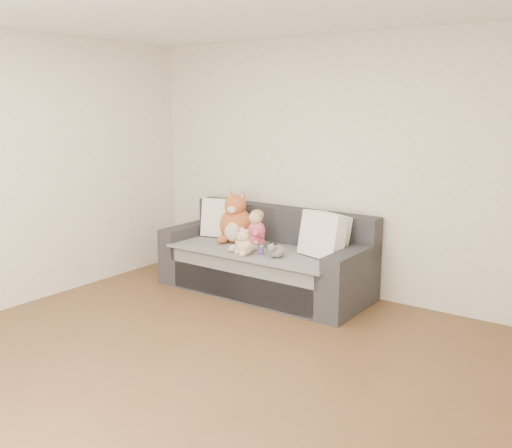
{
  "coord_description": "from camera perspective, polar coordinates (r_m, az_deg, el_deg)",
  "views": [
    {
      "loc": [
        2.73,
        -2.68,
        1.92
      ],
      "look_at": [
        -0.53,
        1.87,
        0.75
      ],
      "focal_mm": 40.0,
      "sensor_mm": 36.0,
      "label": 1
    }
  ],
  "objects": [
    {
      "name": "cushion_left",
      "position": [
        6.36,
        -3.33,
        0.6
      ],
      "size": [
        0.51,
        0.32,
        0.44
      ],
      "rotation": [
        0.0,
        0.0,
        0.26
      ],
      "color": "white",
      "rests_on": "sofa"
    },
    {
      "name": "toddler",
      "position": [
        5.81,
        -0.19,
        -0.86
      ],
      "size": [
        0.29,
        0.42,
        0.41
      ],
      "rotation": [
        0.0,
        0.0,
        -0.14
      ],
      "color": "#DC4D7C",
      "rests_on": "sofa"
    },
    {
      "name": "sofa",
      "position": [
        5.98,
        1.06,
        -3.83
      ],
      "size": [
        2.2,
        0.94,
        0.85
      ],
      "color": "#2B2B30",
      "rests_on": "ground"
    },
    {
      "name": "cushion_right_front",
      "position": [
        5.53,
        6.62,
        -1.12
      ],
      "size": [
        0.52,
        0.34,
        0.45
      ],
      "rotation": [
        0.0,
        0.0,
        -0.28
      ],
      "color": "white",
      "rests_on": "sofa"
    },
    {
      "name": "cushion_right_back",
      "position": [
        5.73,
        7.52,
        -0.91
      ],
      "size": [
        0.47,
        0.35,
        0.41
      ],
      "rotation": [
        0.0,
        0.0,
        -0.42
      ],
      "color": "white",
      "rests_on": "sofa"
    },
    {
      "name": "plush_cat",
      "position": [
        6.11,
        -1.99,
        0.15
      ],
      "size": [
        0.47,
        0.45,
        0.58
      ],
      "rotation": [
        0.0,
        0.0,
        0.25
      ],
      "color": "#A35324",
      "rests_on": "sofa"
    },
    {
      "name": "teddy_bear",
      "position": [
        5.6,
        -1.24,
        -2.02
      ],
      "size": [
        0.21,
        0.17,
        0.27
      ],
      "rotation": [
        0.0,
        0.0,
        -0.37
      ],
      "color": "beige",
      "rests_on": "sofa"
    },
    {
      "name": "room_shell",
      "position": [
        4.18,
        -5.67,
        3.2
      ],
      "size": [
        5.0,
        5.0,
        5.0
      ],
      "color": "brown",
      "rests_on": "ground"
    },
    {
      "name": "plush_cow",
      "position": [
        5.51,
        2.06,
        -2.69
      ],
      "size": [
        0.14,
        0.21,
        0.17
      ],
      "rotation": [
        0.0,
        0.0,
        -0.09
      ],
      "color": "white",
      "rests_on": "sofa"
    },
    {
      "name": "sippy_cup",
      "position": [
        5.63,
        0.56,
        -2.52
      ],
      "size": [
        0.09,
        0.06,
        0.1
      ],
      "rotation": [
        0.0,
        0.0,
        -0.08
      ],
      "color": "#62399B",
      "rests_on": "sofa"
    }
  ]
}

